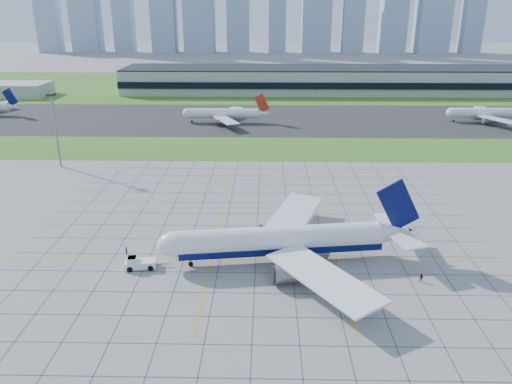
% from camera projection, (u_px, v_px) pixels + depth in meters
% --- Properties ---
extents(ground, '(1400.00, 1400.00, 0.00)m').
position_uv_depth(ground, '(256.00, 255.00, 113.06)').
color(ground, '#9D9D97').
rests_on(ground, ground).
extents(grass_median, '(700.00, 35.00, 0.04)m').
position_uv_depth(grass_median, '(261.00, 149.00, 197.33)').
color(grass_median, '#3C7521').
rests_on(grass_median, ground).
extents(asphalt_taxiway, '(700.00, 75.00, 0.04)m').
position_uv_depth(asphalt_taxiway, '(262.00, 119.00, 248.82)').
color(asphalt_taxiway, '#383838').
rests_on(asphalt_taxiway, ground).
extents(grass_far, '(700.00, 145.00, 0.04)m').
position_uv_depth(grass_far, '(264.00, 86.00, 351.83)').
color(grass_far, '#3C7521').
rests_on(grass_far, ground).
extents(apron_markings, '(120.00, 130.00, 0.03)m').
position_uv_depth(apron_markings, '(259.00, 234.00, 123.43)').
color(apron_markings, '#474744').
rests_on(apron_markings, ground).
extents(terminal, '(260.00, 43.00, 15.80)m').
position_uv_depth(terminal, '(325.00, 80.00, 324.74)').
color(terminal, '#B7B7B2').
rests_on(terminal, ground).
extents(service_block, '(50.00, 25.00, 8.00)m').
position_uv_depth(service_block, '(7.00, 89.00, 311.48)').
color(service_block, '#B7B7B2').
rests_on(service_block, ground).
extents(light_mast, '(2.50, 2.50, 25.60)m').
position_uv_depth(light_mast, '(55.00, 121.00, 169.65)').
color(light_mast, gray).
rests_on(light_mast, ground).
extents(city_skyline, '(523.00, 32.40, 160.00)m').
position_uv_depth(city_skyline, '(258.00, 0.00, 579.44)').
color(city_skyline, '#96ACC4').
rests_on(city_skyline, ground).
extents(airliner, '(57.77, 58.17, 18.24)m').
position_uv_depth(airliner, '(282.00, 241.00, 108.74)').
color(airliner, white).
rests_on(airliner, ground).
extents(pushback_tug, '(9.69, 4.10, 2.66)m').
position_uv_depth(pushback_tug, '(139.00, 263.00, 107.10)').
color(pushback_tug, white).
rests_on(pushback_tug, ground).
extents(crew_near, '(0.58, 0.78, 1.93)m').
position_uv_depth(crew_near, '(126.00, 251.00, 112.97)').
color(crew_near, black).
rests_on(crew_near, ground).
extents(crew_far, '(1.12, 1.11, 1.83)m').
position_uv_depth(crew_far, '(421.00, 278.00, 101.85)').
color(crew_far, '#2A241C').
rests_on(crew_far, ground).
extents(distant_jet_1, '(39.54, 42.66, 14.08)m').
position_uv_depth(distant_jet_1, '(224.00, 113.00, 239.70)').
color(distant_jet_1, white).
rests_on(distant_jet_1, ground).
extents(distant_jet_2, '(36.87, 42.66, 14.08)m').
position_uv_depth(distant_jet_2, '(485.00, 113.00, 241.00)').
color(distant_jet_2, white).
rests_on(distant_jet_2, ground).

